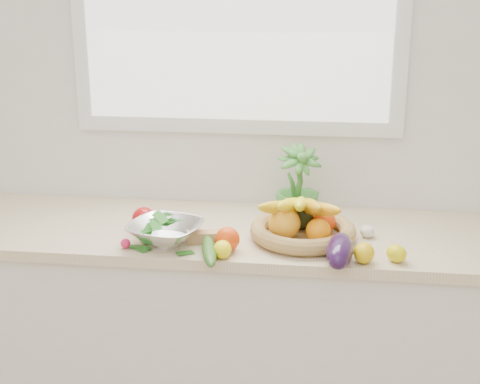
# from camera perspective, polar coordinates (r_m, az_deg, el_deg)

# --- Properties ---
(back_wall) EXTENTS (4.50, 0.02, 2.70)m
(back_wall) POSITION_cam_1_polar(r_m,az_deg,el_deg) (2.67, -0.21, 8.28)
(back_wall) COLOR white
(back_wall) RESTS_ON ground
(counter_cabinet) EXTENTS (2.20, 0.58, 0.86)m
(counter_cabinet) POSITION_cam_1_polar(r_m,az_deg,el_deg) (2.71, -1.02, -12.42)
(counter_cabinet) COLOR silver
(counter_cabinet) RESTS_ON ground
(countertop) EXTENTS (2.24, 0.62, 0.04)m
(countertop) POSITION_cam_1_polar(r_m,az_deg,el_deg) (2.51, -1.08, -3.51)
(countertop) COLOR beige
(countertop) RESTS_ON counter_cabinet
(orange_loose) EXTENTS (0.10, 0.10, 0.08)m
(orange_loose) POSITION_cam_1_polar(r_m,az_deg,el_deg) (2.28, -1.08, -4.06)
(orange_loose) COLOR #E13D07
(orange_loose) RESTS_ON countertop
(lemon_a) EXTENTS (0.07, 0.08, 0.06)m
(lemon_a) POSITION_cam_1_polar(r_m,az_deg,el_deg) (2.23, -1.51, -4.92)
(lemon_a) COLOR #FFEC0D
(lemon_a) RESTS_ON countertop
(lemon_b) EXTENTS (0.07, 0.09, 0.07)m
(lemon_b) POSITION_cam_1_polar(r_m,az_deg,el_deg) (2.23, 10.53, -5.13)
(lemon_b) COLOR #E1B30C
(lemon_b) RESTS_ON countertop
(lemon_c) EXTENTS (0.09, 0.09, 0.06)m
(lemon_c) POSITION_cam_1_polar(r_m,az_deg,el_deg) (2.26, 13.21, -5.12)
(lemon_c) COLOR yellow
(lemon_c) RESTS_ON countertop
(apple) EXTENTS (0.11, 0.11, 0.09)m
(apple) POSITION_cam_1_polar(r_m,az_deg,el_deg) (2.50, -8.21, -2.27)
(apple) COLOR #AE0D10
(apple) RESTS_ON countertop
(ginger) EXTENTS (0.13, 0.07, 0.04)m
(ginger) POSITION_cam_1_polar(r_m,az_deg,el_deg) (2.37, -3.07, -3.83)
(ginger) COLOR tan
(ginger) RESTS_ON countertop
(garlic_a) EXTENTS (0.07, 0.07, 0.04)m
(garlic_a) POSITION_cam_1_polar(r_m,az_deg,el_deg) (2.40, 6.84, -3.60)
(garlic_a) COLOR silver
(garlic_a) RESTS_ON countertop
(garlic_b) EXTENTS (0.06, 0.06, 0.04)m
(garlic_b) POSITION_cam_1_polar(r_m,az_deg,el_deg) (2.45, 10.82, -3.32)
(garlic_b) COLOR beige
(garlic_b) RESTS_ON countertop
(garlic_c) EXTENTS (0.06, 0.06, 0.04)m
(garlic_c) POSITION_cam_1_polar(r_m,az_deg,el_deg) (2.29, 6.78, -4.69)
(garlic_c) COLOR white
(garlic_c) RESTS_ON countertop
(eggplant) EXTENTS (0.11, 0.24, 0.09)m
(eggplant) POSITION_cam_1_polar(r_m,az_deg,el_deg) (2.20, 8.49, -4.98)
(eggplant) COLOR #240E34
(eggplant) RESTS_ON countertop
(cucumber) EXTENTS (0.10, 0.26, 0.05)m
(cucumber) POSITION_cam_1_polar(r_m,az_deg,el_deg) (2.24, -2.65, -5.04)
(cucumber) COLOR #2D5C1B
(cucumber) RESTS_ON countertop
(radish) EXTENTS (0.05, 0.05, 0.03)m
(radish) POSITION_cam_1_polar(r_m,az_deg,el_deg) (2.35, -9.74, -4.35)
(radish) COLOR #DE1B4F
(radish) RESTS_ON countertop
(potted_herb) EXTENTS (0.23, 0.23, 0.31)m
(potted_herb) POSITION_cam_1_polar(r_m,az_deg,el_deg) (2.56, 4.95, 0.53)
(potted_herb) COLOR #3A7F2E
(potted_herb) RESTS_ON countertop
(fruit_basket) EXTENTS (0.39, 0.39, 0.19)m
(fruit_basket) POSITION_cam_1_polar(r_m,az_deg,el_deg) (2.39, 5.31, -2.81)
(fruit_basket) COLOR tan
(fruit_basket) RESTS_ON countertop
(colander_with_spinach) EXTENTS (0.31, 0.31, 0.13)m
(colander_with_spinach) POSITION_cam_1_polar(r_m,az_deg,el_deg) (2.34, -6.37, -3.01)
(colander_with_spinach) COLOR white
(colander_with_spinach) RESTS_ON countertop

